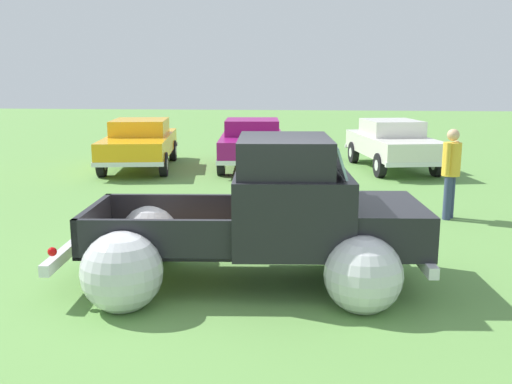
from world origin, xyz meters
TOP-DOWN VIEW (x-y plane):
  - ground_plane at (0.00, 0.00)m, footprint 80.00×80.00m
  - vintage_pickup_truck at (0.39, 0.03)m, footprint 4.75×3.04m
  - show_car_0 at (-4.16, 9.25)m, footprint 2.55×4.87m
  - show_car_1 at (-0.85, 9.64)m, footprint 2.23×4.40m
  - show_car_2 at (3.27, 9.77)m, footprint 2.54×4.52m
  - spectator_0 at (3.53, 3.74)m, footprint 0.47×0.50m
  - lane_cone_0 at (0.07, 1.96)m, footprint 0.36×0.36m
  - lane_cone_1 at (1.28, 2.51)m, footprint 0.36×0.36m

SIDE VIEW (x-z plane):
  - ground_plane at x=0.00m, z-range 0.00..0.00m
  - lane_cone_0 at x=0.07m, z-range 0.00..0.63m
  - lane_cone_1 at x=1.28m, z-range 0.00..0.63m
  - vintage_pickup_truck at x=0.39m, z-range -0.22..1.74m
  - show_car_2 at x=3.27m, z-range 0.06..1.49m
  - show_car_1 at x=-0.85m, z-range 0.07..1.50m
  - show_car_0 at x=-4.16m, z-range 0.07..1.50m
  - spectator_0 at x=3.53m, z-range 0.12..1.84m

